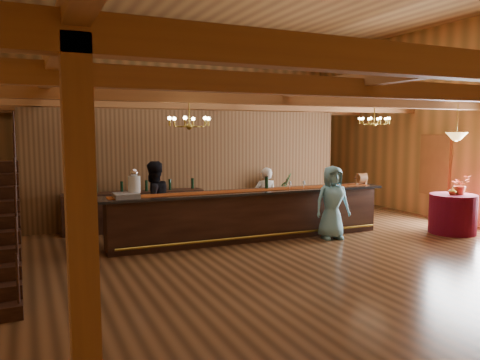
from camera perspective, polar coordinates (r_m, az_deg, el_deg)
name	(u,v)px	position (r m, az deg, el deg)	size (l,w,h in m)	color
floor	(271,246)	(10.43, 3.75, -8.09)	(14.00, 14.00, 0.00)	brown
wall_back	(175,124)	(16.60, -7.87, 6.73)	(12.00, 0.10, 5.50)	#C28441
wall_right	(468,123)	(14.01, 26.08, 6.29)	(0.10, 14.00, 5.50)	#C28441
beam_grid	(261,99)	(10.58, 2.54, 9.82)	(11.90, 13.90, 0.39)	#9F6130
support_posts	(283,176)	(9.72, 5.22, 0.44)	(9.20, 10.20, 3.20)	#9F6130
partition_wall	(196,166)	(13.15, -5.43, 1.70)	(9.00, 0.18, 3.10)	brown
window_right_back	(435,165)	(14.66, 22.72, 1.71)	(0.12, 1.05, 1.75)	white
backroom_boxes	(181,193)	(15.21, -7.16, -1.59)	(4.10, 0.60, 1.10)	#381F13
tasting_bar	(250,215)	(10.96, 1.25, -4.25)	(6.93, 1.12, 1.16)	#381F13
beverage_dispenser	(134,183)	(10.11, -12.77, -0.39)	(0.26, 0.26, 0.60)	silver
glass_rack_tray	(126,196)	(10.00, -13.72, -1.85)	(0.50, 0.50, 0.10)	gray
raffle_drum	(361,178)	(12.39, 14.57, 0.22)	(0.34, 0.24, 0.30)	brown
bar_bottle_0	(267,183)	(11.17, 3.25, -0.35)	(0.07, 0.07, 0.30)	black
bar_bottle_1	(267,183)	(11.17, 3.26, -0.35)	(0.07, 0.07, 0.30)	black
bar_bottle_2	(267,183)	(11.17, 3.26, -0.35)	(0.07, 0.07, 0.30)	black
backbar_shelf	(135,211)	(12.29, -12.70, -3.69)	(3.52, 0.55, 0.99)	#381F13
round_table	(453,214)	(12.77, 24.50, -3.77)	(1.12, 1.12, 0.97)	#550619
chandelier_left	(189,121)	(8.82, -6.20, 7.12)	(0.80, 0.80, 0.64)	olive
chandelier_right	(374,121)	(12.98, 16.05, 6.97)	(0.80, 0.80, 0.55)	olive
pendant_lamp	(457,136)	(12.61, 24.89, 4.85)	(0.52, 0.52, 0.90)	olive
bartender	(265,199)	(11.86, 3.12, -2.37)	(0.59, 0.39, 1.62)	white
staff_second	(153,202)	(10.89, -10.51, -2.60)	(0.90, 0.70, 1.85)	black
guest	(332,202)	(11.19, 11.19, -2.70)	(0.84, 0.55, 1.73)	#6FB6CC
floor_plant	(282,195)	(13.68, 5.10, -1.87)	(0.73, 0.59, 1.32)	#285229
table_flowers	(460,185)	(12.74, 25.26, -0.52)	(0.44, 0.38, 0.49)	#CD522C
table_vase	(453,189)	(12.59, 24.50, -0.97)	(0.15, 0.15, 0.31)	olive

